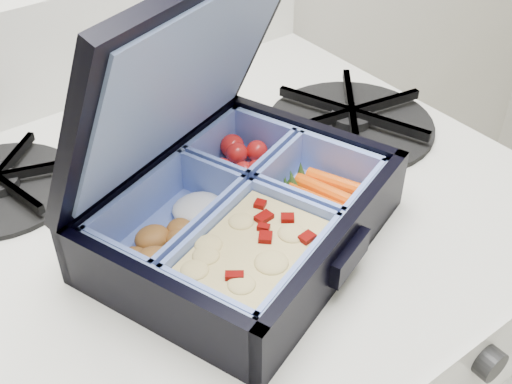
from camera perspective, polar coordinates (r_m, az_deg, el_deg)
bento_box at (r=0.56m, az=-1.10°, el=-2.05°), size 0.30×0.27×0.06m
burner_grate at (r=0.73m, az=8.46°, el=6.65°), size 0.22×0.22×0.03m
fork at (r=0.68m, az=-6.47°, el=3.12°), size 0.07×0.20×0.01m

